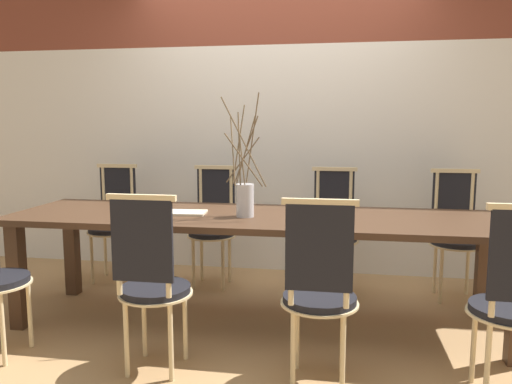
{
  "coord_description": "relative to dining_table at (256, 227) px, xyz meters",
  "views": [
    {
      "loc": [
        0.53,
        -3.14,
        1.32
      ],
      "look_at": [
        0.0,
        0.0,
        0.88
      ],
      "focal_mm": 35.0,
      "sensor_mm": 36.0,
      "label": 1
    }
  ],
  "objects": [
    {
      "name": "dining_table",
      "position": [
        0.0,
        0.0,
        0.0
      ],
      "size": [
        3.21,
        0.88,
        0.73
      ],
      "color": "#422B1C",
      "rests_on": "ground_plane"
    },
    {
      "name": "chair_near_center",
      "position": [
        0.44,
        -0.75,
        -0.13
      ],
      "size": [
        0.4,
        0.4,
        0.98
      ],
      "color": "black",
      "rests_on": "ground_plane"
    },
    {
      "name": "chair_far_left",
      "position": [
        -0.48,
        0.75,
        -0.13
      ],
      "size": [
        0.4,
        0.4,
        0.98
      ],
      "rotation": [
        0.0,
        0.0,
        3.14
      ],
      "color": "black",
      "rests_on": "ground_plane"
    },
    {
      "name": "book_stack",
      "position": [
        -0.45,
        -0.03,
        0.09
      ],
      "size": [
        0.26,
        0.2,
        0.01
      ],
      "color": "beige",
      "rests_on": "dining_table"
    },
    {
      "name": "chair_far_leftend",
      "position": [
        -1.35,
        0.75,
        -0.13
      ],
      "size": [
        0.4,
        0.4,
        0.98
      ],
      "rotation": [
        0.0,
        0.0,
        3.14
      ],
      "color": "black",
      "rests_on": "ground_plane"
    },
    {
      "name": "vase_centerpiece",
      "position": [
        -0.06,
        -0.07,
        0.22
      ],
      "size": [
        0.3,
        0.3,
        0.78
      ],
      "color": "silver",
      "rests_on": "dining_table"
    },
    {
      "name": "chair_far_center",
      "position": [
        0.49,
        0.75,
        -0.13
      ],
      "size": [
        0.4,
        0.4,
        0.98
      ],
      "rotation": [
        0.0,
        0.0,
        3.14
      ],
      "color": "black",
      "rests_on": "ground_plane"
    },
    {
      "name": "wall_rear",
      "position": [
        0.0,
        1.27,
        0.95
      ],
      "size": [
        12.0,
        0.06,
        3.2
      ],
      "color": "silver",
      "rests_on": "ground_plane"
    },
    {
      "name": "ground_plane",
      "position": [
        0.0,
        0.0,
        -0.65
      ],
      "size": [
        16.0,
        16.0,
        0.0
      ],
      "primitive_type": "plane",
      "color": "#A87F51"
    },
    {
      "name": "chair_near_left",
      "position": [
        -0.43,
        -0.75,
        -0.13
      ],
      "size": [
        0.4,
        0.4,
        0.98
      ],
      "color": "black",
      "rests_on": "ground_plane"
    },
    {
      "name": "chair_far_right",
      "position": [
        1.4,
        0.75,
        -0.13
      ],
      "size": [
        0.4,
        0.4,
        0.98
      ],
      "rotation": [
        0.0,
        0.0,
        3.14
      ],
      "color": "black",
      "rests_on": "ground_plane"
    }
  ]
}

